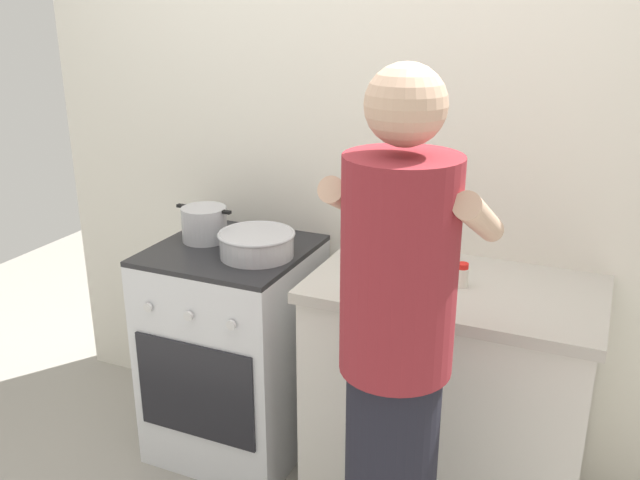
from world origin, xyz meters
The scene contains 8 objects.
back_wall centered at (0.20, 0.50, 1.25)m, with size 3.20×0.10×2.50m.
countertop centered at (0.55, 0.15, 0.45)m, with size 1.00×0.60×0.90m.
stove_range centered at (-0.35, 0.15, 0.45)m, with size 0.60×0.62×0.90m.
pot centered at (-0.49, 0.19, 0.97)m, with size 0.25×0.18×0.14m.
mixing_bowl centered at (-0.21, 0.11, 0.95)m, with size 0.30×0.30×0.10m.
utensil_crock centered at (0.32, 0.30, 0.99)m, with size 0.10×0.10×0.32m.
spice_bottle centered at (0.57, 0.14, 0.94)m, with size 0.04×0.04×0.08m.
person centered at (0.53, -0.47, 0.86)m, with size 0.41×0.50×1.70m.
Camera 1 is at (1.00, -2.04, 1.84)m, focal length 38.60 mm.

